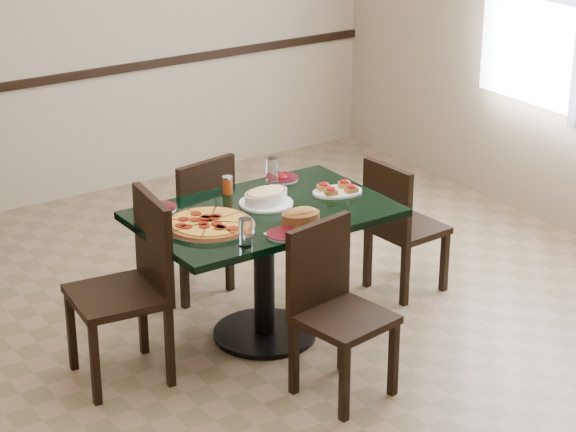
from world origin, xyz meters
TOP-DOWN VIEW (x-y plane):
  - floor at (0.00, 0.00)m, footprint 5.50×5.50m
  - room_shell at (1.02, 1.73)m, footprint 5.50×5.50m
  - main_table at (-0.02, 0.14)m, footprint 1.35×0.87m
  - chair_far at (-0.07, 0.81)m, footprint 0.47×0.47m
  - chair_near at (-0.04, -0.52)m, footprint 0.47×0.47m
  - chair_right at (0.94, 0.18)m, footprint 0.41×0.41m
  - chair_left at (-0.79, 0.16)m, footprint 0.50×0.50m
  - pepperoni_pizza at (-0.38, 0.10)m, footprint 0.47×0.47m
  - lasagna_casserole at (0.04, 0.21)m, footprint 0.29×0.29m
  - bread_basket at (0.04, -0.12)m, footprint 0.23×0.17m
  - bruschetta_platter at (0.45, 0.13)m, footprint 0.33×0.27m
  - side_plate_near at (-0.12, -0.21)m, footprint 0.19×0.19m
  - side_plate_far_r at (0.32, 0.49)m, footprint 0.19×0.19m
  - side_plate_far_l at (-0.48, 0.46)m, footprint 0.19×0.19m
  - napkin_setting at (-0.12, -0.20)m, footprint 0.14×0.14m
  - water_glass_a at (0.23, 0.46)m, footprint 0.07×0.07m
  - water_glass_b at (-0.35, -0.21)m, footprint 0.07×0.07m
  - pepper_shaker at (-0.05, 0.47)m, footprint 0.06×0.06m

SIDE VIEW (x-z plane):
  - floor at x=0.00m, z-range 0.00..0.00m
  - chair_right at x=0.94m, z-range 0.04..0.87m
  - chair_far at x=-0.07m, z-range 0.05..0.91m
  - chair_near at x=-0.04m, z-range 0.05..0.93m
  - chair_left at x=-0.79m, z-range 0.06..1.03m
  - main_table at x=-0.02m, z-range 0.19..0.94m
  - napkin_setting at x=-0.12m, z-range 0.75..0.76m
  - side_plate_near at x=-0.12m, z-range 0.75..0.77m
  - side_plate_far_l at x=-0.48m, z-range 0.75..0.77m
  - side_plate_far_r at x=0.32m, z-range 0.74..0.77m
  - pepperoni_pizza at x=-0.38m, z-range 0.75..0.79m
  - bruschetta_platter at x=0.45m, z-range 0.75..0.80m
  - bread_basket at x=0.04m, z-range 0.74..0.84m
  - lasagna_casserole at x=0.04m, z-range 0.75..0.84m
  - pepper_shaker at x=-0.05m, z-range 0.75..0.85m
  - water_glass_b at x=-0.35m, z-range 0.75..0.90m
  - water_glass_a at x=0.23m, z-range 0.75..0.90m
  - room_shell at x=1.02m, z-range -1.58..3.92m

